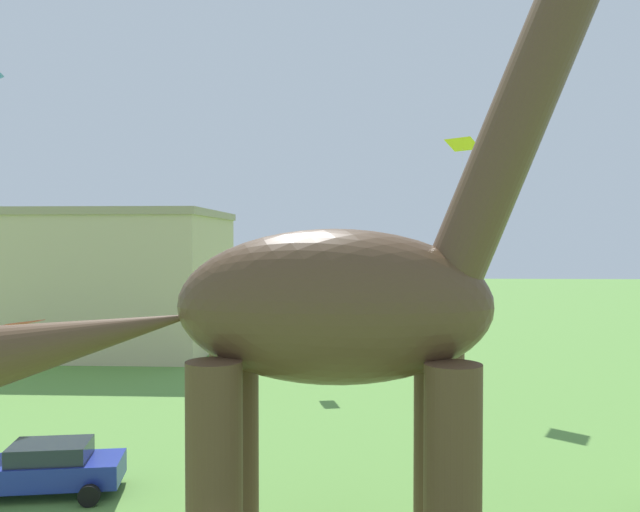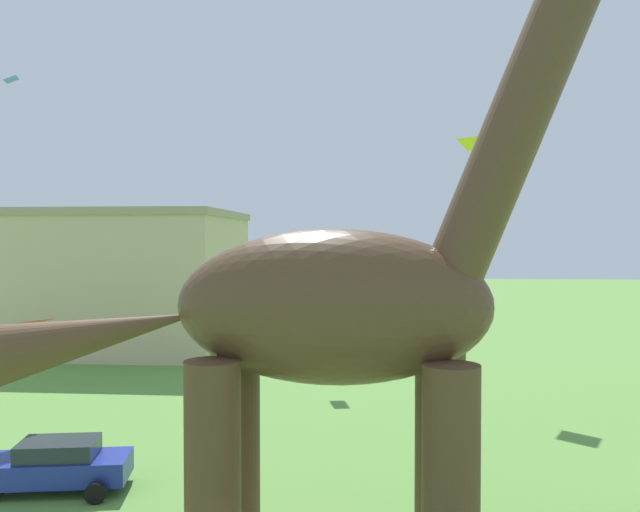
# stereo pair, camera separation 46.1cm
# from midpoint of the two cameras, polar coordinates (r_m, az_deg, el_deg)

# --- Properties ---
(dinosaur_sculpture) EXTENTS (16.42, 3.48, 17.16)m
(dinosaur_sculpture) POSITION_cam_midpoint_polar(r_m,az_deg,el_deg) (14.79, 0.00, -4.38)
(dinosaur_sculpture) COLOR #513823
(dinosaur_sculpture) RESTS_ON ground_plane
(parked_sedan_left) EXTENTS (4.45, 2.50, 1.55)m
(parked_sedan_left) POSITION_cam_midpoint_polar(r_m,az_deg,el_deg) (22.62, -22.77, -16.43)
(parked_sedan_left) COLOR navy
(parked_sedan_left) RESTS_ON ground_plane
(kite_apex) EXTENTS (1.95, 1.89, 2.14)m
(kite_apex) POSITION_cam_midpoint_polar(r_m,az_deg,el_deg) (36.62, 11.81, 9.40)
(kite_apex) COLOR yellow
(kite_mid_center) EXTENTS (0.84, 0.84, 1.02)m
(kite_mid_center) POSITION_cam_midpoint_polar(r_m,az_deg,el_deg) (36.13, -1.49, 0.50)
(kite_mid_center) COLOR black
(kite_near_low) EXTENTS (1.54, 1.68, 1.67)m
(kite_near_low) POSITION_cam_midpoint_polar(r_m,az_deg,el_deg) (25.18, -25.03, -5.34)
(kite_near_low) COLOR red
(background_building_block) EXTENTS (15.57, 13.71, 9.71)m
(background_building_block) POSITION_cam_midpoint_polar(r_m,az_deg,el_deg) (49.29, -17.93, -1.93)
(background_building_block) COLOR #CCB78E
(background_building_block) RESTS_ON ground_plane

